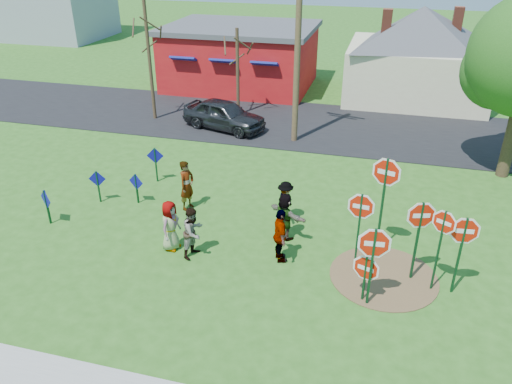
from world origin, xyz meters
TOP-DOWN VIEW (x-y plane):
  - ground at (0.00, 0.00)m, footprint 120.00×120.00m
  - road at (0.00, 11.50)m, footprint 120.00×7.50m
  - dirt_patch at (4.50, -1.00)m, footprint 3.20×3.20m
  - red_building at (-5.50, 17.99)m, footprint 9.40×7.69m
  - cream_house at (5.50, 18.00)m, footprint 9.40×9.40m
  - stop_sign_a at (4.09, -2.33)m, footprint 1.19×0.14m
  - stop_sign_b at (4.22, 0.32)m, footprint 1.15×0.36m
  - stop_sign_c at (5.84, -1.23)m, footprint 0.82×0.48m
  - stop_sign_d at (5.27, -0.85)m, footprint 1.06×0.34m
  - stop_sign_e at (3.96, -2.21)m, footprint 0.98×0.35m
  - stop_sign_f at (6.40, -1.20)m, footprint 1.08×0.14m
  - stop_sign_g at (3.62, -0.85)m, footprint 1.05×0.13m
  - blue_diamond_a at (-7.00, -0.85)m, footprint 0.64×0.38m
  - blue_diamond_b at (-6.13, 1.03)m, footprint 0.64×0.16m
  - blue_diamond_c at (-4.69, 1.33)m, footprint 0.64×0.19m
  - blue_diamond_d at (-4.78, 3.22)m, footprint 0.68×0.15m
  - person_a at (-2.22, -1.19)m, footprint 0.66×0.91m
  - person_b at (-2.70, 1.43)m, footprint 0.62×0.79m
  - person_c at (-1.37, -1.35)m, footprint 0.85×0.97m
  - person_d at (0.96, 1.48)m, footprint 0.91×1.12m
  - person_e at (1.31, -0.95)m, footprint 0.83×1.14m
  - person_f at (1.18, 0.38)m, footprint 1.55×1.23m
  - suv at (-4.01, 9.77)m, footprint 4.75×2.97m
  - utility_pole at (-0.18, 9.09)m, footprint 2.18×0.68m
  - bare_tree_west at (-8.21, 10.34)m, footprint 1.80×1.80m
  - bare_tree_east at (-3.96, 12.15)m, footprint 1.80×1.80m

SIDE VIEW (x-z plane):
  - ground at x=0.00m, z-range 0.00..0.00m
  - dirt_patch at x=4.50m, z-range 0.00..0.03m
  - road at x=0.00m, z-range 0.00..0.04m
  - blue_diamond_c at x=-4.69m, z-range 0.14..1.35m
  - person_d at x=0.96m, z-range 0.00..1.52m
  - suv at x=-4.01m, z-range 0.04..1.55m
  - blue_diamond_b at x=-6.13m, z-range 0.15..1.45m
  - blue_diamond_a at x=-7.00m, z-range 0.15..1.48m
  - person_f at x=1.18m, z-range 0.00..1.64m
  - person_c at x=-1.37m, z-range 0.00..1.70m
  - person_a at x=-2.22m, z-range 0.00..1.71m
  - person_e at x=1.31m, z-range 0.00..1.80m
  - blue_diamond_d at x=-4.78m, z-range 0.18..1.67m
  - person_b at x=-2.70m, z-range 0.00..1.90m
  - stop_sign_e at x=3.96m, z-range 0.21..1.80m
  - stop_sign_a at x=4.09m, z-range 0.48..3.05m
  - stop_sign_f at x=6.40m, z-range 0.56..3.15m
  - stop_sign_c at x=5.84m, z-range 0.56..3.28m
  - stop_sign_g at x=3.62m, z-range 0.55..3.29m
  - stop_sign_d at x=5.27m, z-range 0.59..3.31m
  - red_building at x=-5.50m, z-range 0.02..3.92m
  - stop_sign_b at x=4.22m, z-range 0.79..4.21m
  - cream_house at x=5.50m, z-range -0.33..6.17m
  - bare_tree_east at x=-3.96m, z-range 0.69..5.42m
  - bare_tree_west at x=-8.21m, z-range 0.91..7.11m
  - utility_pole at x=-0.18m, z-range 0.24..9.34m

